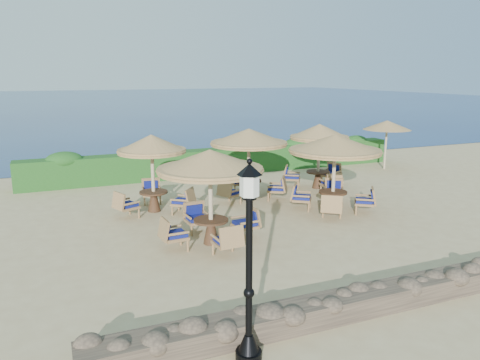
# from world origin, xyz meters

# --- Properties ---
(ground) EXTENTS (120.00, 120.00, 0.00)m
(ground) POSITION_xyz_m (0.00, 0.00, 0.00)
(ground) COLOR tan
(ground) RESTS_ON ground
(sea) EXTENTS (160.00, 160.00, 0.00)m
(sea) POSITION_xyz_m (0.00, 70.00, 0.00)
(sea) COLOR #0C1F52
(sea) RESTS_ON ground
(hedge) EXTENTS (18.00, 0.90, 1.20)m
(hedge) POSITION_xyz_m (0.00, 7.20, 0.60)
(hedge) COLOR #174416
(hedge) RESTS_ON ground
(stone_wall) EXTENTS (15.00, 0.65, 0.44)m
(stone_wall) POSITION_xyz_m (0.00, -6.20, 0.22)
(stone_wall) COLOR brown
(stone_wall) RESTS_ON ground
(lamp_post) EXTENTS (0.44, 0.44, 3.31)m
(lamp_post) POSITION_xyz_m (-4.80, -6.80, 1.55)
(lamp_post) COLOR black
(lamp_post) RESTS_ON ground
(extra_parasol) EXTENTS (2.30, 2.30, 2.41)m
(extra_parasol) POSITION_xyz_m (7.80, 5.20, 2.17)
(extra_parasol) COLOR tan
(extra_parasol) RESTS_ON ground
(cafe_set_0) EXTENTS (2.91, 2.91, 2.65)m
(cafe_set_0) POSITION_xyz_m (-3.59, -1.43, 1.85)
(cafe_set_0) COLOR tan
(cafe_set_0) RESTS_ON ground
(cafe_set_1) EXTENTS (3.11, 3.11, 2.65)m
(cafe_set_1) POSITION_xyz_m (1.28, -0.06, 1.90)
(cafe_set_1) COLOR tan
(cafe_set_1) RESTS_ON ground
(cafe_set_2) EXTENTS (2.75, 2.59, 2.65)m
(cafe_set_2) POSITION_xyz_m (-4.38, 2.29, 1.78)
(cafe_set_2) COLOR tan
(cafe_set_2) RESTS_ON ground
(cafe_set_3) EXTENTS (2.89, 2.89, 2.65)m
(cafe_set_3) POSITION_xyz_m (-0.68, 2.64, 1.93)
(cafe_set_3) COLOR tan
(cafe_set_3) RESTS_ON ground
(cafe_set_4) EXTENTS (2.77, 2.62, 2.65)m
(cafe_set_4) POSITION_xyz_m (2.60, 3.03, 1.80)
(cafe_set_4) COLOR tan
(cafe_set_4) RESTS_ON ground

